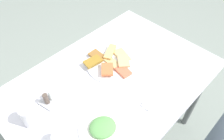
% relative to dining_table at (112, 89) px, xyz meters
% --- Properties ---
extents(ground_plane, '(6.00, 6.00, 0.00)m').
position_rel_dining_table_xyz_m(ground_plane, '(0.00, 0.00, -0.67)').
color(ground_plane, gray).
extents(dining_table, '(1.20, 0.81, 0.75)m').
position_rel_dining_table_xyz_m(dining_table, '(0.00, 0.00, 0.00)').
color(dining_table, white).
rests_on(dining_table, ground_plane).
extents(pide_platter, '(0.30, 0.31, 0.04)m').
position_rel_dining_table_xyz_m(pide_platter, '(-0.08, -0.09, 0.10)').
color(pide_platter, white).
rests_on(pide_platter, dining_table).
extents(salad_plate_greens, '(0.23, 0.23, 0.04)m').
position_rel_dining_table_xyz_m(salad_plate_greens, '(0.25, 0.18, 0.10)').
color(salad_plate_greens, white).
rests_on(salad_plate_greens, dining_table).
extents(soda_can, '(0.09, 0.09, 0.12)m').
position_rel_dining_table_xyz_m(soda_can, '(0.47, -0.09, 0.14)').
color(soda_can, silver).
rests_on(soda_can, dining_table).
extents(paper_napkin, '(0.15, 0.15, 0.00)m').
position_rel_dining_table_xyz_m(paper_napkin, '(-0.06, 0.23, 0.08)').
color(paper_napkin, white).
rests_on(paper_napkin, dining_table).
extents(fork, '(0.18, 0.07, 0.00)m').
position_rel_dining_table_xyz_m(fork, '(-0.06, 0.21, 0.09)').
color(fork, silver).
rests_on(fork, paper_napkin).
extents(spoon, '(0.17, 0.06, 0.00)m').
position_rel_dining_table_xyz_m(spoon, '(-0.06, 0.25, 0.09)').
color(spoon, silver).
rests_on(spoon, paper_napkin).
extents(condiment_caddy, '(0.11, 0.11, 0.08)m').
position_rel_dining_table_xyz_m(condiment_caddy, '(0.33, -0.13, 0.11)').
color(condiment_caddy, '#B2B2B7').
rests_on(condiment_caddy, dining_table).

